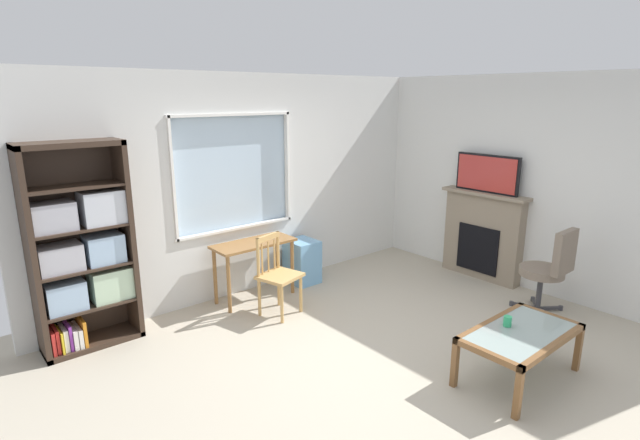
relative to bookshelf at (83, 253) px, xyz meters
name	(u,v)px	position (x,y,z in m)	size (l,w,h in m)	color
ground	(377,355)	(2.00, -1.97, -0.95)	(6.29, 5.43, 0.02)	#B2A893
wall_back_with_window	(250,187)	(2.03, 0.24, 0.36)	(5.29, 0.15, 2.65)	silver
wall_right	(532,184)	(4.70, -1.97, 0.38)	(0.12, 4.63, 2.65)	silver
bookshelf	(83,253)	(0.00, 0.00, 0.00)	(0.90, 0.38, 1.99)	#38281E
desk_under_window	(254,252)	(1.83, -0.11, -0.36)	(0.99, 0.42, 0.71)	olive
wooden_chair	(277,274)	(1.80, -0.62, -0.48)	(0.51, 0.50, 0.90)	tan
plastic_drawer_unit	(302,261)	(2.59, -0.06, -0.66)	(0.35, 0.40, 0.57)	#72ADDB
fireplace	(482,235)	(4.55, -1.46, -0.36)	(0.26, 1.17, 1.17)	gray
tv	(487,174)	(4.53, -1.46, 0.47)	(0.06, 0.87, 0.49)	black
office_chair	(550,267)	(4.10, -2.58, -0.39)	(0.56, 0.58, 1.00)	#7A6B5B
coffee_table	(520,337)	(2.64, -3.03, -0.56)	(1.10, 0.61, 0.45)	#8C9E99
sippy_cup	(507,321)	(2.63, -2.90, -0.45)	(0.07, 0.07, 0.09)	#33B770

